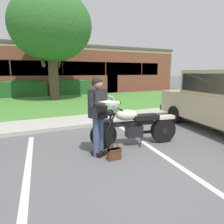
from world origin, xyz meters
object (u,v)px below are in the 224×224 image
Objects in this scene: hedge_center_right at (72,87)px; hedge_center_left at (24,88)px; handbag at (114,153)px; shade_tree at (51,26)px; rider_person at (99,110)px; brick_building at (50,70)px; motorcycle at (138,126)px.

hedge_center_left is at bearing 180.00° from hedge_center_right.
handbag is 0.11× the size of hedge_center_left.
shade_tree is 2.08× the size of hedge_center_left.
rider_person is 0.95m from handbag.
handbag is 0.05× the size of shade_tree.
brick_building is (2.92, 6.32, 1.34)m from hedge_center_left.
motorcycle is 10.03m from shade_tree.
motorcycle is 0.34× the size of shade_tree.
shade_tree is at bearing 86.92° from handbag.
hedge_center_left reaches higher than handbag.
hedge_center_left is at bearing 100.10° from motorcycle.
motorcycle is 6.21× the size of handbag.
rider_person is (-1.13, -0.23, 0.52)m from motorcycle.
rider_person reaches higher than hedge_center_left.
motorcycle is 0.10× the size of brick_building.
shade_tree is 5.00m from hedge_center_right.
rider_person is 12.30m from hedge_center_right.
handbag is 12.43m from hedge_center_left.
handbag is 0.13× the size of hedge_center_right.
rider_person reaches higher than handbag.
rider_person is 0.08× the size of brick_building.
motorcycle is at bearing -96.94° from hedge_center_right.
shade_tree reaches higher than rider_person.
rider_person is 4.74× the size of handbag.
rider_person is at bearing -85.37° from hedge_center_left.
handbag is at bearing -95.34° from brick_building.
rider_person is 0.62× the size of hedge_center_right.
shade_tree is at bearing 92.50° from motorcycle.
handbag is (0.20, -0.34, -0.86)m from rider_person.
hedge_center_left is (-0.97, 12.03, -0.36)m from rider_person.
hedge_center_right is at bearing 0.00° from hedge_center_left.
hedge_center_left is at bearing 94.63° from rider_person.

